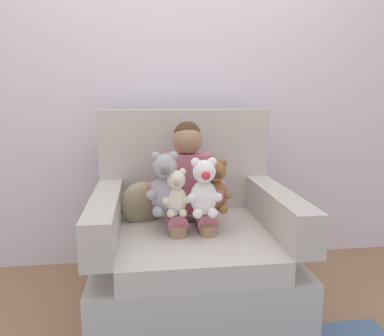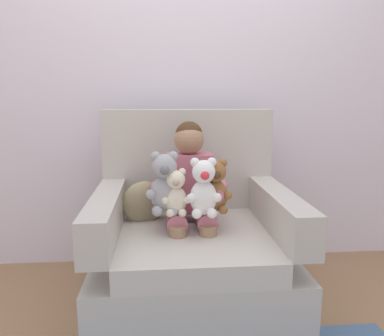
{
  "view_description": "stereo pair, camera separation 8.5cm",
  "coord_description": "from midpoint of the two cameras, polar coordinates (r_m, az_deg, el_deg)",
  "views": [
    {
      "loc": [
        -0.26,
        -1.97,
        1.2
      ],
      "look_at": [
        -0.01,
        -0.05,
        0.83
      ],
      "focal_mm": 35.35,
      "sensor_mm": 36.0,
      "label": 1
    },
    {
      "loc": [
        -0.17,
        -1.98,
        1.2
      ],
      "look_at": [
        -0.01,
        -0.05,
        0.83
      ],
      "focal_mm": 35.35,
      "sensor_mm": 36.0,
      "label": 2
    }
  ],
  "objects": [
    {
      "name": "ground_plane",
      "position": [
        2.32,
        -1.01,
        -20.3
      ],
      "size": [
        8.0,
        8.0,
        0.0
      ],
      "primitive_type": "plane",
      "color": "#936D4C"
    },
    {
      "name": "plush_brown",
      "position": [
        2.01,
        2.31,
        -2.93
      ],
      "size": [
        0.17,
        0.14,
        0.29
      ],
      "rotation": [
        0.0,
        0.0,
        0.32
      ],
      "color": "brown",
      "rests_on": "armchair"
    },
    {
      "name": "plush_cream",
      "position": [
        1.96,
        -3.64,
        -3.87
      ],
      "size": [
        0.15,
        0.12,
        0.25
      ],
      "rotation": [
        0.0,
        0.0,
        -0.31
      ],
      "color": "silver",
      "rests_on": "armchair"
    },
    {
      "name": "back_wall",
      "position": [
        2.72,
        -2.86,
        12.93
      ],
      "size": [
        6.0,
        0.1,
        2.6
      ],
      "primitive_type": "cube",
      "color": "silver",
      "rests_on": "ground"
    },
    {
      "name": "armchair",
      "position": [
        2.21,
        -1.19,
        -11.98
      ],
      "size": [
        1.07,
        0.98,
        1.12
      ],
      "color": "#BCB7AD",
      "rests_on": "ground"
    },
    {
      "name": "throw_pillow",
      "position": [
        2.25,
        -8.59,
        -5.32
      ],
      "size": [
        0.28,
        0.19,
        0.26
      ],
      "primitive_type": "ellipsoid",
      "rotation": [
        0.0,
        0.0,
        0.28
      ],
      "color": "#998C66",
      "rests_on": "armchair"
    },
    {
      "name": "plush_grey",
      "position": [
        1.98,
        -5.34,
        -2.59
      ],
      "size": [
        0.2,
        0.16,
        0.33
      ],
      "rotation": [
        0.0,
        0.0,
        0.16
      ],
      "color": "#9E9EA3",
      "rests_on": "armchair"
    },
    {
      "name": "seated_child",
      "position": [
        2.13,
        -1.6,
        -3.0
      ],
      "size": [
        0.45,
        0.39,
        0.82
      ],
      "rotation": [
        0.0,
        0.0,
        -0.08
      ],
      "color": "#C66B7F",
      "rests_on": "armchair"
    },
    {
      "name": "plush_white",
      "position": [
        1.94,
        0.57,
        -3.17
      ],
      "size": [
        0.18,
        0.15,
        0.31
      ],
      "rotation": [
        0.0,
        0.0,
        0.02
      ],
      "color": "white",
      "rests_on": "armchair"
    }
  ]
}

